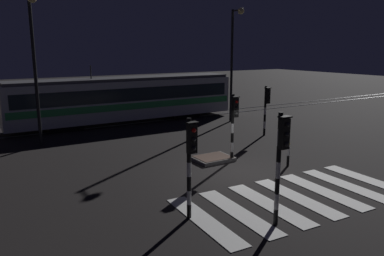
{
  "coord_description": "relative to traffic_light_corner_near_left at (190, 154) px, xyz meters",
  "views": [
    {
      "loc": [
        -9.88,
        -12.29,
        5.27
      ],
      "look_at": [
        -0.36,
        3.32,
        1.4
      ],
      "focal_mm": 35.37,
      "sensor_mm": 36.0,
      "label": 1
    }
  ],
  "objects": [
    {
      "name": "ground_plane",
      "position": [
        4.17,
        2.84,
        -2.13
      ],
      "size": [
        120.0,
        120.0,
        0.0
      ],
      "primitive_type": "plane",
      "color": "black"
    },
    {
      "name": "rail_near",
      "position": [
        4.17,
        15.2,
        -2.11
      ],
      "size": [
        80.0,
        0.12,
        0.03
      ],
      "primitive_type": "cube",
      "color": "#59595E",
      "rests_on": "ground"
    },
    {
      "name": "rail_far",
      "position": [
        4.17,
        16.64,
        -2.11
      ],
      "size": [
        80.0,
        0.12,
        0.03
      ],
      "primitive_type": "cube",
      "color": "#59595E",
      "rests_on": "ground"
    },
    {
      "name": "crosswalk_zebra",
      "position": [
        4.17,
        -0.51,
        -2.12
      ],
      "size": [
        8.64,
        4.41,
        0.02
      ],
      "color": "silver",
      "rests_on": "ground"
    },
    {
      "name": "traffic_island",
      "position": [
        4.21,
        4.9,
        -2.04
      ],
      "size": [
        1.81,
        1.39,
        0.18
      ],
      "color": "slate",
      "rests_on": "ground"
    },
    {
      "name": "traffic_light_corner_near_left",
      "position": [
        0.0,
        0.0,
        0.0
      ],
      "size": [
        0.36,
        0.42,
        3.22
      ],
      "color": "black",
      "rests_on": "ground"
    },
    {
      "name": "traffic_light_kerb_mid_left",
      "position": [
        2.02,
        -1.76,
        0.17
      ],
      "size": [
        0.36,
        0.42,
        3.48
      ],
      "color": "black",
      "rests_on": "ground"
    },
    {
      "name": "traffic_light_median_centre",
      "position": [
        4.91,
        4.24,
        -0.01
      ],
      "size": [
        0.36,
        0.42,
        3.2
      ],
      "color": "black",
      "rests_on": "ground"
    },
    {
      "name": "traffic_light_corner_far_right",
      "position": [
        9.94,
        7.54,
        -0.12
      ],
      "size": [
        0.36,
        0.42,
        3.05
      ],
      "color": "black",
      "rests_on": "ground"
    },
    {
      "name": "street_lamp_trackside_left",
      "position": [
        -2.29,
        11.95,
        2.82
      ],
      "size": [
        0.44,
        1.21,
        7.89
      ],
      "color": "black",
      "rests_on": "ground"
    },
    {
      "name": "street_lamp_trackside_right",
      "position": [
        10.91,
        12.12,
        2.84
      ],
      "size": [
        0.44,
        1.21,
        7.94
      ],
      "color": "black",
      "rests_on": "ground"
    },
    {
      "name": "tram",
      "position": [
        4.25,
        15.92,
        -0.38
      ],
      "size": [
        16.49,
        2.58,
        4.15
      ],
      "color": "silver",
      "rests_on": "ground"
    },
    {
      "name": "bollard_island_edge",
      "position": [
        6.61,
        2.35,
        -1.57
      ],
      "size": [
        0.12,
        0.12,
        1.11
      ],
      "color": "black",
      "rests_on": "ground"
    }
  ]
}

